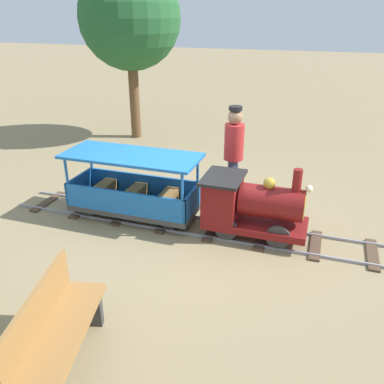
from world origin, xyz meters
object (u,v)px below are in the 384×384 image
object	(u,v)px
conductor_person	(234,149)
oak_tree_near	(130,19)
park_bench	(56,332)
passenger_car	(134,192)
locomotive	(249,204)

from	to	relation	value
conductor_person	oak_tree_near	bearing A→B (deg)	-134.08
conductor_person	park_bench	xyz separation A→B (m)	(3.69, -0.65, -0.54)
conductor_person	passenger_car	bearing A→B (deg)	-56.71
locomotive	park_bench	size ratio (longest dim) A/B	1.06
park_bench	conductor_person	bearing A→B (deg)	170.00
passenger_car	oak_tree_near	distance (m)	4.95
conductor_person	park_bench	distance (m)	3.79
locomotive	passenger_car	bearing A→B (deg)	-90.00
park_bench	locomotive	bearing A→B (deg)	158.93
conductor_person	park_bench	size ratio (longest dim) A/B	1.19
locomotive	park_bench	distance (m)	3.03
passenger_car	oak_tree_near	world-z (taller)	oak_tree_near
park_bench	oak_tree_near	bearing A→B (deg)	-159.47
passenger_car	park_bench	size ratio (longest dim) A/B	1.47
locomotive	conductor_person	xyz separation A→B (m)	(-0.86, -0.44, 0.47)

